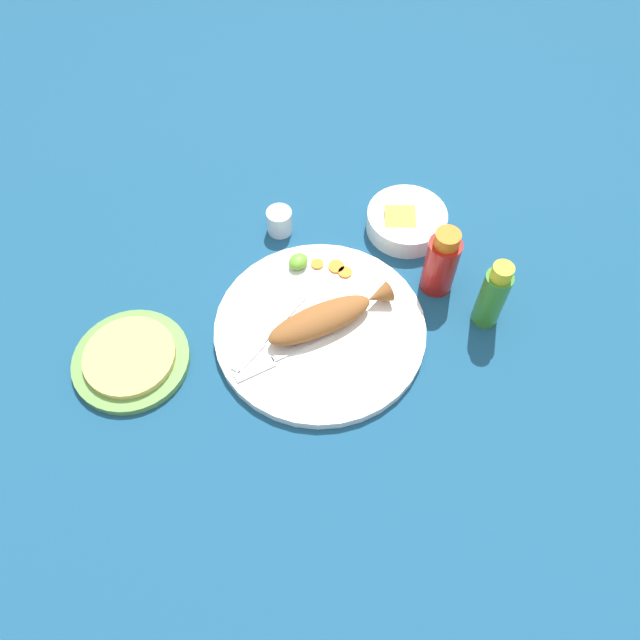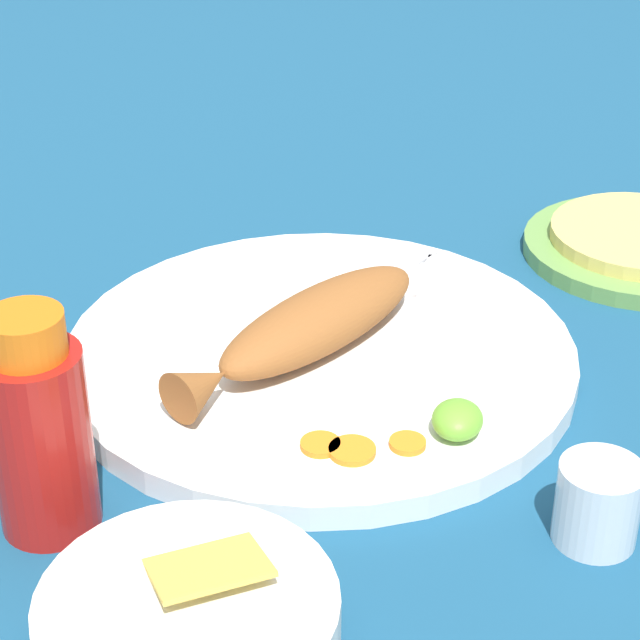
{
  "view_description": "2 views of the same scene",
  "coord_description": "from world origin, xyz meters",
  "views": [
    {
      "loc": [
        0.47,
        0.33,
        0.93
      ],
      "look_at": [
        0.0,
        0.0,
        0.04
      ],
      "focal_mm": 35.0,
      "sensor_mm": 36.0,
      "label": 1
    },
    {
      "loc": [
        -0.69,
        -0.16,
        0.45
      ],
      "look_at": [
        0.0,
        0.0,
        0.04
      ],
      "focal_mm": 65.0,
      "sensor_mm": 36.0,
      "label": 2
    }
  ],
  "objects": [
    {
      "name": "guacamole_bowl",
      "position": [
        -0.29,
        -0.0,
        0.02
      ],
      "size": [
        0.15,
        0.15,
        0.05
      ],
      "color": "white",
      "rests_on": "ground_plane"
    },
    {
      "name": "fork_near",
      "position": [
        0.09,
        -0.02,
        0.02
      ],
      "size": [
        0.17,
        0.1,
        0.0
      ],
      "rotation": [
        0.0,
        0.0,
        5.81
      ],
      "color": "silver",
      "rests_on": "main_plate"
    },
    {
      "name": "salt_cup",
      "position": [
        -0.15,
        -0.2,
        0.02
      ],
      "size": [
        0.05,
        0.05,
        0.05
      ],
      "color": "silver",
      "rests_on": "ground_plane"
    },
    {
      "name": "lime_wedge_main",
      "position": [
        -0.09,
        -0.11,
        0.03
      ],
      "size": [
        0.04,
        0.03,
        0.02
      ],
      "primitive_type": "ellipsoid",
      "color": "#6BB233",
      "rests_on": "main_plate"
    },
    {
      "name": "ground_plane",
      "position": [
        0.0,
        0.0,
        0.0
      ],
      "size": [
        4.0,
        4.0,
        0.0
      ],
      "primitive_type": "plane",
      "color": "navy"
    },
    {
      "name": "tortilla_plate",
      "position": [
        0.23,
        -0.23,
        0.01
      ],
      "size": [
        0.2,
        0.2,
        0.01
      ],
      "primitive_type": "cylinder",
      "color": "#6B9E4C",
      "rests_on": "ground_plane"
    },
    {
      "name": "carrot_slice_near",
      "position": [
        -0.12,
        -0.03,
        0.02
      ],
      "size": [
        0.03,
        0.03,
        0.0
      ],
      "primitive_type": "cylinder",
      "color": "orange",
      "rests_on": "main_plate"
    },
    {
      "name": "carrot_slice_far",
      "position": [
        -0.11,
        -0.08,
        0.02
      ],
      "size": [
        0.02,
        0.02,
        0.0
      ],
      "primitive_type": "cylinder",
      "color": "orange",
      "rests_on": "main_plate"
    },
    {
      "name": "hot_sauce_bottle_red",
      "position": [
        -0.2,
        0.12,
        0.07
      ],
      "size": [
        0.06,
        0.06,
        0.14
      ],
      "color": "#B21914",
      "rests_on": "ground_plane"
    },
    {
      "name": "main_plate",
      "position": [
        0.0,
        0.0,
        0.01
      ],
      "size": [
        0.37,
        0.37,
        0.02
      ],
      "primitive_type": "cylinder",
      "color": "white",
      "rests_on": "ground_plane"
    },
    {
      "name": "fork_far",
      "position": [
        0.07,
        -0.06,
        0.02
      ],
      "size": [
        0.19,
        0.02,
        0.0
      ],
      "rotation": [
        0.0,
        0.0,
        6.25
      ],
      "color": "silver",
      "rests_on": "main_plate"
    },
    {
      "name": "fried_fish",
      "position": [
        -0.01,
        0.01,
        0.04
      ],
      "size": [
        0.22,
        0.15,
        0.04
      ],
      "rotation": [
        0.0,
        0.0,
        -0.5
      ],
      "color": "#935628",
      "rests_on": "main_plate"
    },
    {
      "name": "carrot_slice_mid",
      "position": [
        -0.12,
        -0.05,
        0.02
      ],
      "size": [
        0.03,
        0.03,
        0.0
      ],
      "primitive_type": "cylinder",
      "color": "orange",
      "rests_on": "main_plate"
    }
  ]
}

